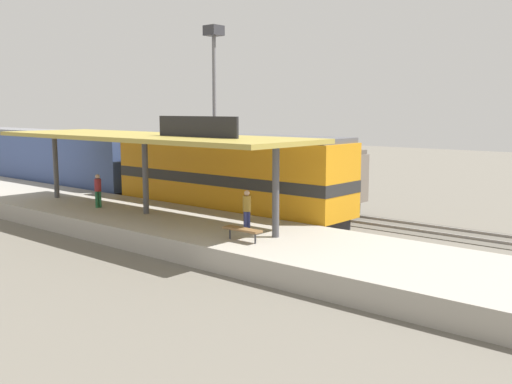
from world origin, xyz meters
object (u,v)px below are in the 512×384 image
at_px(freight_car, 268,175).
at_px(light_mast, 214,74).
at_px(person_walking, 98,189).
at_px(locomotive, 227,176).
at_px(person_waiting, 247,208).
at_px(passenger_carriage_single, 47,159).
at_px(platform_bench, 242,230).

distance_m(freight_car, light_mast, 10.48).
height_order(light_mast, person_walking, light_mast).
height_order(locomotive, person_walking, locomotive).
distance_m(locomotive, person_waiting, 7.06).
relative_size(passenger_carriage_single, freight_car, 1.67).
bearing_deg(person_walking, person_waiting, -86.86).
bearing_deg(person_waiting, light_mast, 48.68).
relative_size(locomotive, person_waiting, 8.44).
bearing_deg(locomotive, platform_bench, -132.77).
bearing_deg(platform_bench, passenger_carriage_single, 76.23).
distance_m(passenger_carriage_single, freight_car, 17.65).
distance_m(platform_bench, passenger_carriage_single, 25.23).
height_order(platform_bench, person_walking, person_walking).
height_order(platform_bench, person_waiting, person_waiting).
height_order(passenger_carriage_single, person_waiting, passenger_carriage_single).
bearing_deg(passenger_carriage_single, platform_bench, -103.77).
relative_size(passenger_carriage_single, person_waiting, 11.70).
xyz_separation_m(passenger_carriage_single, light_mast, (7.80, -9.40, 6.08)).
height_order(locomotive, freight_car, locomotive).
distance_m(light_mast, person_walking, 15.04).
xyz_separation_m(platform_bench, freight_car, (10.60, 7.46, 0.63)).
bearing_deg(person_walking, passenger_carriage_single, 69.77).
bearing_deg(person_waiting, freight_car, 34.94).
bearing_deg(light_mast, platform_bench, -132.44).
height_order(light_mast, person_waiting, light_mast).
bearing_deg(light_mast, passenger_carriage_single, 129.70).
bearing_deg(locomotive, freight_car, 11.88).
xyz_separation_m(platform_bench, person_walking, (0.96, 10.80, 0.51)).
xyz_separation_m(passenger_carriage_single, person_walking, (-5.04, -13.68, -0.46)).
relative_size(passenger_carriage_single, light_mast, 1.71).
bearing_deg(passenger_carriage_single, person_walking, -110.23).
distance_m(platform_bench, person_waiting, 1.92).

